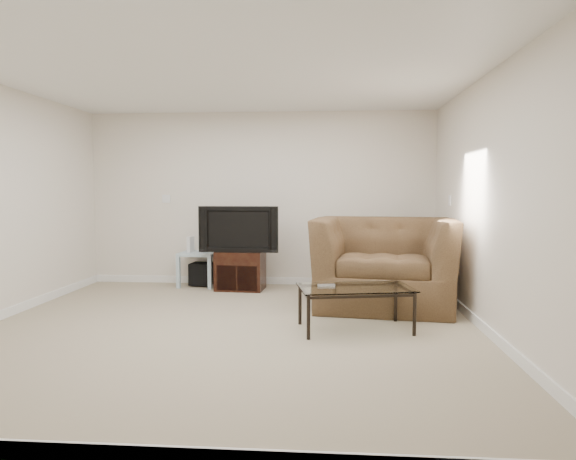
# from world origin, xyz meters

# --- Properties ---
(floor) EXTENTS (5.00, 5.00, 0.00)m
(floor) POSITION_xyz_m (0.00, 0.00, 0.00)
(floor) COLOR tan
(floor) RESTS_ON ground
(ceiling) EXTENTS (5.00, 5.00, 0.00)m
(ceiling) POSITION_xyz_m (0.00, 0.00, 2.50)
(ceiling) COLOR white
(ceiling) RESTS_ON ground
(wall_back) EXTENTS (5.00, 0.02, 2.50)m
(wall_back) POSITION_xyz_m (0.00, 2.50, 1.25)
(wall_back) COLOR silver
(wall_back) RESTS_ON ground
(wall_right) EXTENTS (0.02, 5.00, 2.50)m
(wall_right) POSITION_xyz_m (2.50, 0.00, 1.25)
(wall_right) COLOR silver
(wall_right) RESTS_ON ground
(plate_back) EXTENTS (0.12, 0.02, 0.12)m
(plate_back) POSITION_xyz_m (-1.40, 2.49, 1.25)
(plate_back) COLOR white
(plate_back) RESTS_ON wall_back
(plate_right_switch) EXTENTS (0.02, 0.09, 0.13)m
(plate_right_switch) POSITION_xyz_m (2.49, 1.60, 1.25)
(plate_right_switch) COLOR white
(plate_right_switch) RESTS_ON wall_right
(plate_right_outlet) EXTENTS (0.02, 0.08, 0.12)m
(plate_right_outlet) POSITION_xyz_m (2.49, 1.30, 0.30)
(plate_right_outlet) COLOR white
(plate_right_outlet) RESTS_ON wall_right
(tv_stand) EXTENTS (0.67, 0.49, 0.54)m
(tv_stand) POSITION_xyz_m (-0.23, 2.05, 0.27)
(tv_stand) COLOR black
(tv_stand) RESTS_ON floor
(dvd_player) EXTENTS (0.36, 0.26, 0.05)m
(dvd_player) POSITION_xyz_m (-0.23, 2.01, 0.45)
(dvd_player) COLOR black
(dvd_player) RESTS_ON tv_stand
(television) EXTENTS (1.01, 0.21, 0.63)m
(television) POSITION_xyz_m (-0.23, 2.02, 0.85)
(television) COLOR black
(television) RESTS_ON tv_stand
(side_table) EXTENTS (0.55, 0.55, 0.49)m
(side_table) POSITION_xyz_m (-0.86, 2.28, 0.25)
(side_table) COLOR #A7BECA
(side_table) RESTS_ON floor
(subwoofer) EXTENTS (0.33, 0.33, 0.31)m
(subwoofer) POSITION_xyz_m (-0.83, 2.30, 0.17)
(subwoofer) COLOR black
(subwoofer) RESTS_ON floor
(game_console) EXTENTS (0.07, 0.17, 0.22)m
(game_console) POSITION_xyz_m (-0.99, 2.27, 0.60)
(game_console) COLOR white
(game_console) RESTS_ON side_table
(game_case) EXTENTS (0.08, 0.15, 0.19)m
(game_case) POSITION_xyz_m (-0.80, 2.25, 0.59)
(game_case) COLOR silver
(game_case) RESTS_ON side_table
(recliner) EXTENTS (1.73, 1.24, 1.41)m
(recliner) POSITION_xyz_m (1.64, 1.20, 0.71)
(recliner) COLOR #533320
(recliner) RESTS_ON floor
(coffee_table) EXTENTS (1.19, 0.82, 0.43)m
(coffee_table) POSITION_xyz_m (1.25, 0.10, 0.21)
(coffee_table) COLOR black
(coffee_table) RESTS_ON floor
(remote) EXTENTS (0.18, 0.07, 0.02)m
(remote) POSITION_xyz_m (0.97, 0.12, 0.44)
(remote) COLOR #B2B2B7
(remote) RESTS_ON coffee_table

